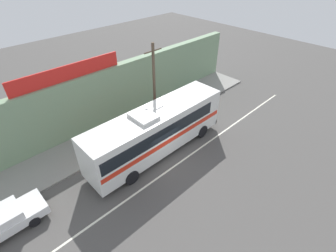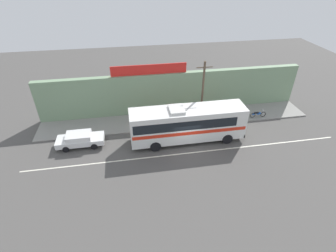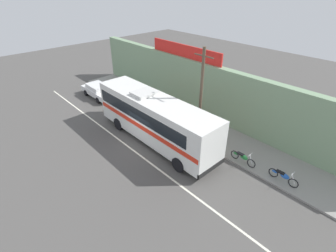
# 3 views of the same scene
# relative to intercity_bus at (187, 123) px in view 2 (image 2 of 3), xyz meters

# --- Properties ---
(ground_plane) EXTENTS (70.00, 70.00, 0.00)m
(ground_plane) POSITION_rel_intercity_bus_xyz_m (-0.21, -1.28, -2.07)
(ground_plane) COLOR #4F4C49
(sidewalk_slab) EXTENTS (30.00, 3.60, 0.14)m
(sidewalk_slab) POSITION_rel_intercity_bus_xyz_m (-0.21, 3.92, -2.00)
(sidewalk_slab) COLOR gray
(sidewalk_slab) RESTS_ON ground_plane
(storefront_facade) EXTENTS (30.00, 0.70, 4.80)m
(storefront_facade) POSITION_rel_intercity_bus_xyz_m (-0.21, 6.07, 0.33)
(storefront_facade) COLOR gray
(storefront_facade) RESTS_ON ground_plane
(storefront_billboard) EXTENTS (8.23, 0.12, 1.10)m
(storefront_billboard) POSITION_rel_intercity_bus_xyz_m (-2.89, 6.07, 3.28)
(storefront_billboard) COLOR red
(storefront_billboard) RESTS_ON storefront_facade
(road_center_stripe) EXTENTS (30.00, 0.14, 0.01)m
(road_center_stripe) POSITION_rel_intercity_bus_xyz_m (-0.21, -2.08, -2.06)
(road_center_stripe) COLOR silver
(road_center_stripe) RESTS_ON ground_plane
(intercity_bus) EXTENTS (11.14, 2.69, 3.78)m
(intercity_bus) POSITION_rel_intercity_bus_xyz_m (0.00, 0.00, 0.00)
(intercity_bus) COLOR silver
(intercity_bus) RESTS_ON ground_plane
(parked_car) EXTENTS (4.48, 1.86, 1.37)m
(parked_car) POSITION_rel_intercity_bus_xyz_m (-10.35, 0.89, -1.33)
(parked_car) COLOR silver
(parked_car) RESTS_ON ground_plane
(utility_pole) EXTENTS (1.60, 0.22, 7.02)m
(utility_pole) POSITION_rel_intercity_bus_xyz_m (2.19, 2.59, 1.72)
(utility_pole) COLOR brown
(utility_pole) RESTS_ON sidewalk_slab
(motorcycle_green) EXTENTS (1.89, 0.56, 0.94)m
(motorcycle_green) POSITION_rel_intercity_bus_xyz_m (8.99, 2.69, -1.50)
(motorcycle_green) COLOR black
(motorcycle_green) RESTS_ON sidewalk_slab
(motorcycle_orange) EXTENTS (1.91, 0.56, 0.94)m
(motorcycle_orange) POSITION_rel_intercity_bus_xyz_m (6.28, 2.47, -1.50)
(motorcycle_orange) COLOR black
(motorcycle_orange) RESTS_ON sidewalk_slab
(pedestrian_far_right) EXTENTS (0.30, 0.48, 1.58)m
(pedestrian_far_right) POSITION_rel_intercity_bus_xyz_m (-3.29, 3.28, -1.01)
(pedestrian_far_right) COLOR brown
(pedestrian_far_right) RESTS_ON sidewalk_slab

